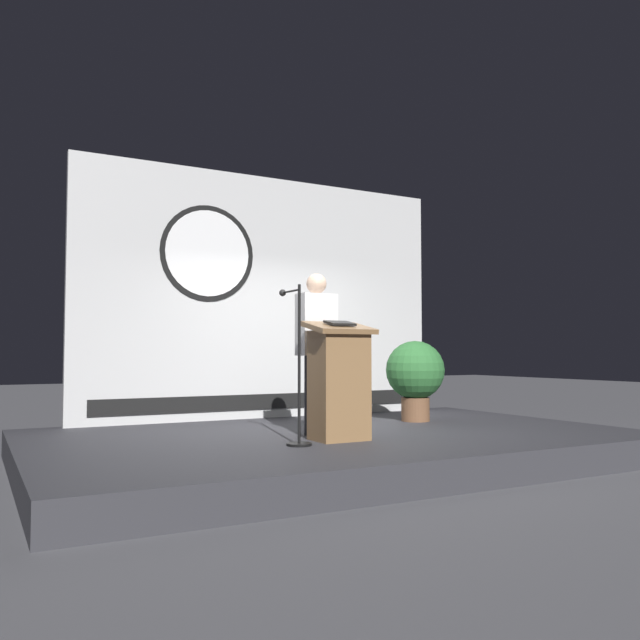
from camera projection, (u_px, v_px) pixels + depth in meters
ground_plane at (335, 460)px, 7.05m from camera, size 40.00×40.00×0.00m
stage_platform at (335, 446)px, 7.06m from camera, size 6.40×4.00×0.30m
banner_display at (266, 297)px, 8.76m from camera, size 5.16×0.12×3.27m
podium at (339, 381)px, 6.47m from camera, size 0.64×0.50×1.20m
speaker_person at (316, 352)px, 6.91m from camera, size 0.40×0.26×1.73m
microphone_stand at (297, 388)px, 6.13m from camera, size 0.24×0.53×1.52m
potted_plant at (415, 373)px, 8.27m from camera, size 0.75×0.75×1.03m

